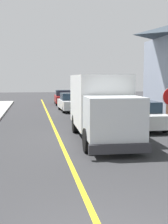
% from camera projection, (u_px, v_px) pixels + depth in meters
% --- Properties ---
extents(centre_line_yellow, '(0.16, 56.00, 0.01)m').
position_uv_depth(centre_line_yellow, '(59.00, 139.00, 15.01)').
color(centre_line_yellow, gold).
rests_on(centre_line_yellow, ground).
extents(box_truck, '(2.64, 7.26, 3.20)m').
position_uv_depth(box_truck, '(101.00, 104.00, 14.78)').
color(box_truck, white).
rests_on(box_truck, ground).
extents(parked_car_near, '(1.98, 4.47, 1.67)m').
position_uv_depth(parked_car_near, '(85.00, 109.00, 21.78)').
color(parked_car_near, '#4C564C').
rests_on(parked_car_near, ground).
extents(parked_car_mid, '(1.98, 4.47, 1.67)m').
position_uv_depth(parked_car_mid, '(70.00, 103.00, 27.49)').
color(parked_car_mid, silver).
rests_on(parked_car_mid, ground).
extents(parked_car_far, '(1.91, 4.44, 1.67)m').
position_uv_depth(parked_car_far, '(63.00, 98.00, 34.34)').
color(parked_car_far, maroon).
rests_on(parked_car_far, ground).
extents(parked_van_across, '(1.85, 4.42, 1.67)m').
position_uv_depth(parked_van_across, '(143.00, 116.00, 17.86)').
color(parked_van_across, silver).
rests_on(parked_van_across, ground).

